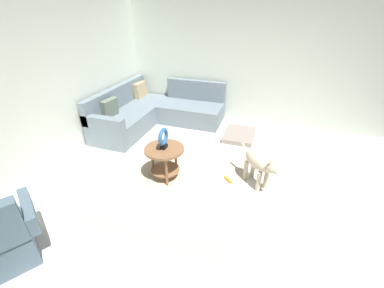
% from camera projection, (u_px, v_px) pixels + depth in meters
% --- Properties ---
extents(ground_plane, '(6.00, 6.00, 0.10)m').
position_uv_depth(ground_plane, '(221.00, 201.00, 3.58)').
color(ground_plane, silver).
extents(wall_back, '(6.00, 0.12, 2.70)m').
position_uv_depth(wall_back, '(34.00, 87.00, 3.71)').
color(wall_back, silver).
rests_on(wall_back, ground_plane).
extents(wall_right, '(0.12, 6.00, 2.70)m').
position_uv_depth(wall_right, '(256.00, 61.00, 5.31)').
color(wall_right, silver).
rests_on(wall_right, ground_plane).
extents(area_rug, '(2.30, 1.90, 0.01)m').
position_uv_depth(area_rug, '(180.00, 182.00, 3.87)').
color(area_rug, '#BCAD93').
rests_on(area_rug, ground_plane).
extents(sectional_couch, '(2.20, 2.25, 0.88)m').
position_uv_depth(sectional_couch, '(154.00, 112.00, 5.61)').
color(sectional_couch, slate).
rests_on(sectional_couch, ground_plane).
extents(side_table, '(0.60, 0.60, 0.54)m').
position_uv_depth(side_table, '(164.00, 155.00, 3.80)').
color(side_table, brown).
rests_on(side_table, ground_plane).
extents(torus_sculpture, '(0.28, 0.08, 0.33)m').
position_uv_depth(torus_sculpture, '(163.00, 138.00, 3.65)').
color(torus_sculpture, black).
rests_on(torus_sculpture, side_table).
extents(dog_bed_mat, '(0.80, 0.60, 0.09)m').
position_uv_depth(dog_bed_mat, '(239.00, 135.00, 5.19)').
color(dog_bed_mat, gray).
rests_on(dog_bed_mat, ground_plane).
extents(dog, '(0.64, 0.63, 0.63)m').
position_uv_depth(dog, '(259.00, 164.00, 3.65)').
color(dog, beige).
rests_on(dog, ground_plane).
extents(dog_toy_rope, '(0.15, 0.15, 0.05)m').
position_uv_depth(dog_toy_rope, '(228.00, 180.00, 3.90)').
color(dog_toy_rope, orange).
rests_on(dog_toy_rope, ground_plane).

